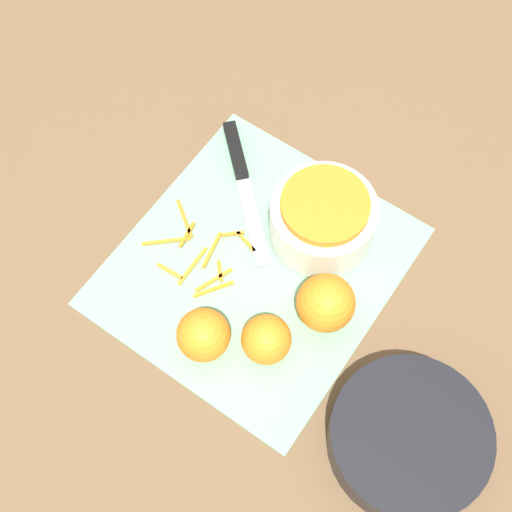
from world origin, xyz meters
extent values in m
plane|color=brown|center=(0.00, 0.00, 0.00)|extent=(4.00, 4.00, 0.00)
cube|color=#75AD84|center=(0.00, 0.00, 0.00)|extent=(0.41, 0.37, 0.01)
cylinder|color=silver|center=(-0.10, 0.05, 0.04)|extent=(0.15, 0.15, 0.07)
cylinder|color=orange|center=(-0.10, 0.05, 0.08)|extent=(0.13, 0.13, 0.02)
cylinder|color=black|center=(0.10, 0.31, 0.03)|extent=(0.21, 0.21, 0.06)
cube|color=black|center=(-0.14, -0.14, 0.01)|extent=(0.08, 0.09, 0.02)
cube|color=silver|center=(-0.06, -0.04, 0.01)|extent=(0.12, 0.12, 0.00)
sphere|color=orange|center=(0.01, 0.12, 0.05)|extent=(0.08, 0.08, 0.08)
sphere|color=orange|center=(0.10, 0.08, 0.04)|extent=(0.07, 0.07, 0.07)
sphere|color=orange|center=(0.14, 0.01, 0.04)|extent=(0.07, 0.07, 0.07)
cube|color=orange|center=(0.05, -0.07, 0.01)|extent=(0.07, 0.01, 0.00)
cube|color=orange|center=(0.05, -0.04, 0.01)|extent=(0.06, 0.03, 0.00)
cube|color=orange|center=(0.08, -0.10, 0.01)|extent=(0.01, 0.04, 0.00)
cube|color=orange|center=(0.04, -0.13, 0.01)|extent=(0.05, 0.06, 0.00)
cube|color=orange|center=(0.02, -0.06, 0.01)|extent=(0.06, 0.02, 0.00)
cube|color=orange|center=(0.00, -0.13, 0.01)|extent=(0.04, 0.06, 0.00)
cube|color=orange|center=(0.02, -0.11, 0.01)|extent=(0.05, 0.01, 0.00)
cube|color=orange|center=(0.04, -0.04, 0.01)|extent=(0.03, 0.03, 0.00)
cube|color=orange|center=(-0.02, -0.06, 0.01)|extent=(0.03, 0.03, 0.00)
cube|color=orange|center=(0.07, -0.03, 0.01)|extent=(0.05, 0.04, 0.00)
cube|color=orange|center=(-0.02, -0.03, 0.01)|extent=(0.02, 0.04, 0.00)
camera|label=1|loc=(0.36, 0.25, 0.95)|focal=50.00mm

